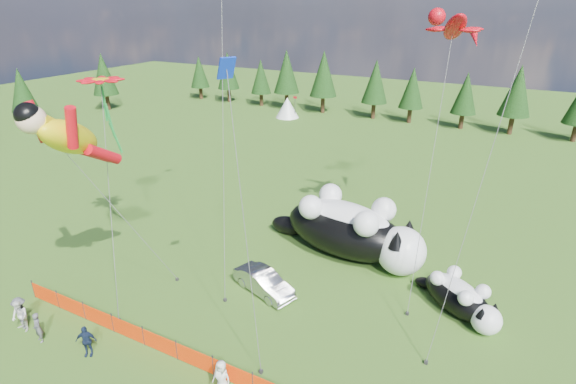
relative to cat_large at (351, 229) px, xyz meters
The scene contains 16 objects.
ground 9.78m from the cat_large, 106.28° to the right, with size 160.00×160.00×0.00m, color #163C0B.
safety_fence 12.58m from the cat_large, 102.43° to the right, with size 22.06×0.06×1.10m.
tree_line 35.95m from the cat_large, 94.30° to the left, with size 90.00×4.00×8.00m, color black, non-canonical shape.
festival_tents 31.89m from the cat_large, 74.90° to the left, with size 50.00×3.20×2.80m, color white, non-canonical shape.
cat_large is the anchor object (origin of this frame).
cat_small 7.64m from the cat_large, 21.94° to the right, with size 4.76×3.96×1.98m.
car 6.73m from the cat_large, 115.42° to the right, with size 1.35×3.88×1.28m, color #ACACB1.
spectator_a 17.65m from the cat_large, 125.74° to the right, with size 0.56×0.37×1.55m, color #4F4F53.
spectator_b 18.45m from the cat_large, 129.51° to the right, with size 0.82×0.49×1.69m, color silver.
spectator_c 15.81m from the cat_large, 118.44° to the right, with size 0.93×0.48×1.59m, color #16223D.
spectator_d 18.44m from the cat_large, 130.29° to the right, with size 1.12×0.58×1.73m, color #4F4F53.
spectator_e 12.88m from the cat_large, 93.60° to the right, with size 0.80×0.52×1.64m, color silver.
superhero_kite 16.53m from the cat_large, 132.48° to the right, with size 5.93×6.71×11.84m.
gecko_kite 12.78m from the cat_large, 34.20° to the left, with size 4.24×10.24×15.51m.
flower_kite 16.63m from the cat_large, 150.37° to the right, with size 5.41×6.00×12.55m.
diamond_kite_c 14.91m from the cat_large, 97.42° to the right, with size 1.89×1.34×13.61m.
Camera 1 is at (10.70, -14.61, 14.93)m, focal length 28.00 mm.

